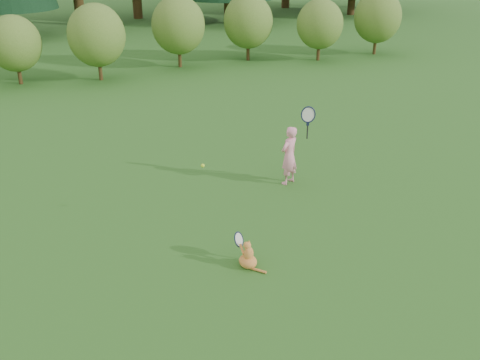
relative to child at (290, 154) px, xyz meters
name	(u,v)px	position (x,y,z in m)	size (l,w,h in m)	color
ground	(248,234)	(-1.74, -1.62, -0.68)	(100.00, 100.00, 0.00)	#235618
shrub_row	(98,40)	(-1.74, 11.38, 0.72)	(28.00, 3.00, 2.80)	#446720
child	(290,154)	(0.00, 0.00, 0.00)	(0.75, 0.49, 1.93)	pink
cat	(248,253)	(-2.20, -2.55, -0.43)	(0.39, 0.71, 0.63)	#B76323
tennis_ball	(203,166)	(-2.35, -1.00, 0.54)	(0.07, 0.07, 0.07)	#B7DA19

